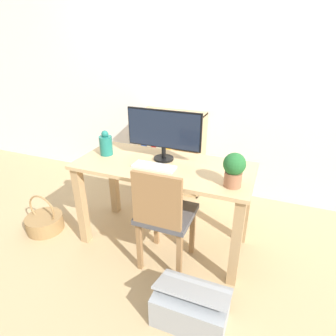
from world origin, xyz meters
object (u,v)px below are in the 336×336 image
at_px(keyboard, 154,167).
at_px(vase, 106,144).
at_px(basket, 45,222).
at_px(storage_box, 191,307).
at_px(monitor, 164,131).
at_px(potted_plant, 234,169).
at_px(chair, 164,215).
at_px(bookshelf, 163,155).

height_order(keyboard, vase, vase).
xyz_separation_m(basket, storage_box, (1.57, -0.40, 0.03)).
bearing_deg(monitor, potted_plant, -22.51).
distance_m(potted_plant, chair, 0.62).
relative_size(keyboard, basket, 0.91).
distance_m(vase, bookshelf, 1.04).
relative_size(keyboard, bookshelf, 0.36).
bearing_deg(potted_plant, storage_box, -102.25).
xyz_separation_m(keyboard, chair, (0.16, -0.20, -0.28)).
bearing_deg(bookshelf, chair, -67.08).
bearing_deg(potted_plant, keyboard, 173.15).
relative_size(vase, storage_box, 0.45).
relative_size(monitor, bookshelf, 0.66).
distance_m(monitor, potted_plant, 0.67).
height_order(bookshelf, storage_box, bookshelf).
bearing_deg(basket, storage_box, -14.36).
height_order(monitor, potted_plant, monitor).
bearing_deg(bookshelf, vase, -98.07).
distance_m(keyboard, vase, 0.50).
distance_m(monitor, storage_box, 1.27).
relative_size(monitor, basket, 1.67).
height_order(monitor, vase, monitor).
relative_size(basket, storage_box, 0.79).
xyz_separation_m(monitor, basket, (-1.08, -0.36, -0.92)).
bearing_deg(vase, chair, -24.35).
distance_m(vase, storage_box, 1.41).
xyz_separation_m(vase, storage_box, (0.99, -0.68, -0.73)).
bearing_deg(basket, monitor, 18.66).
height_order(vase, chair, vase).
bearing_deg(chair, bookshelf, 120.92).
bearing_deg(keyboard, monitor, 87.02).
xyz_separation_m(chair, storage_box, (0.34, -0.39, -0.37)).
bearing_deg(vase, storage_box, -34.61).
height_order(monitor, bookshelf, monitor).
bearing_deg(chair, keyboard, 136.75).
xyz_separation_m(potted_plant, basket, (-1.68, -0.11, -0.80)).
xyz_separation_m(potted_plant, storage_box, (-0.11, -0.52, -0.77)).
bearing_deg(chair, storage_box, -40.72).
bearing_deg(basket, vase, 25.74).
relative_size(monitor, potted_plant, 2.60).
relative_size(chair, bookshelf, 0.94).
height_order(vase, basket, vase).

